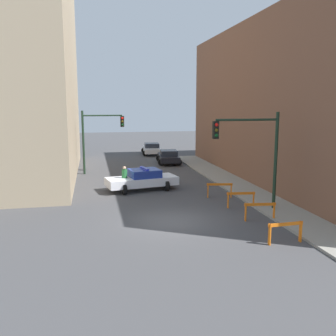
% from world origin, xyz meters
% --- Properties ---
extents(ground_plane, '(120.00, 120.00, 0.00)m').
position_xyz_m(ground_plane, '(0.00, 0.00, 0.00)').
color(ground_plane, '#424244').
extents(sidewalk_right, '(2.40, 44.00, 0.12)m').
position_xyz_m(sidewalk_right, '(6.20, 0.00, 0.06)').
color(sidewalk_right, gray).
rests_on(sidewalk_right, ground_plane).
extents(building_right, '(12.00, 28.00, 11.72)m').
position_xyz_m(building_right, '(13.40, 8.00, 5.86)').
color(building_right, brown).
rests_on(building_right, ground_plane).
extents(traffic_light_near, '(3.64, 0.35, 5.20)m').
position_xyz_m(traffic_light_near, '(4.73, 0.88, 3.53)').
color(traffic_light_near, black).
rests_on(traffic_light_near, sidewalk_right).
extents(traffic_light_far, '(3.44, 0.35, 5.20)m').
position_xyz_m(traffic_light_far, '(-3.30, 13.86, 3.40)').
color(traffic_light_far, black).
rests_on(traffic_light_far, ground_plane).
extents(police_car, '(4.96, 2.91, 1.52)m').
position_xyz_m(police_car, '(-0.46, 7.15, 0.72)').
color(police_car, white).
rests_on(police_car, ground_plane).
extents(parked_car_near, '(2.56, 4.46, 1.31)m').
position_xyz_m(parked_car_near, '(3.56, 17.96, 0.67)').
color(parked_car_near, black).
rests_on(parked_car_near, ground_plane).
extents(parked_car_mid, '(2.50, 4.43, 1.31)m').
position_xyz_m(parked_car_mid, '(2.98, 24.78, 0.67)').
color(parked_car_mid, silver).
rests_on(parked_car_mid, ground_plane).
extents(pedestrian_crossing, '(0.48, 0.48, 1.66)m').
position_xyz_m(pedestrian_crossing, '(-1.66, 7.10, 0.86)').
color(pedestrian_crossing, '#474C66').
rests_on(pedestrian_crossing, ground_plane).
extents(barrier_front, '(1.60, 0.24, 0.90)m').
position_xyz_m(barrier_front, '(4.03, -3.81, 0.62)').
color(barrier_front, orange).
rests_on(barrier_front, ground_plane).
extents(barrier_mid, '(1.59, 0.34, 0.90)m').
position_xyz_m(barrier_mid, '(4.34, -0.72, 0.62)').
color(barrier_mid, orange).
rests_on(barrier_mid, ground_plane).
extents(barrier_back, '(1.59, 0.35, 0.90)m').
position_xyz_m(barrier_back, '(4.32, 1.65, 0.62)').
color(barrier_back, orange).
rests_on(barrier_back, ground_plane).
extents(barrier_corner, '(1.58, 0.42, 0.90)m').
position_xyz_m(barrier_corner, '(3.94, 4.12, 0.62)').
color(barrier_corner, orange).
rests_on(barrier_corner, ground_plane).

